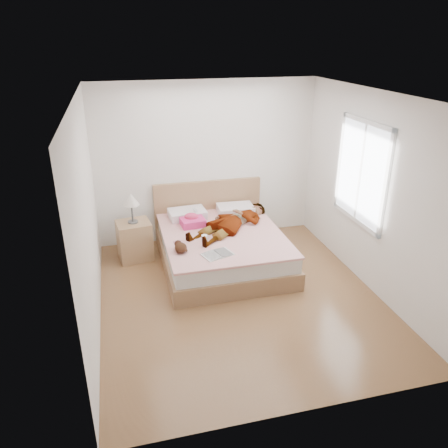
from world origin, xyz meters
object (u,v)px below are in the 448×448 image
object	(u,v)px
bed	(221,245)
plush_toy	(180,247)
towel	(193,221)
woman	(232,219)
phone	(195,210)
coffee_mug	(205,238)
nightstand	(134,237)
magazine	(218,254)

from	to	relation	value
bed	plush_toy	size ratio (longest dim) A/B	7.78
bed	towel	world-z (taller)	bed
woman	bed	bearing A→B (deg)	-94.86
towel	plush_toy	distance (m)	0.89
bed	phone	bearing A→B (deg)	118.37
phone	plush_toy	xyz separation A→B (m)	(-0.41, -1.07, -0.09)
coffee_mug	towel	bearing A→B (deg)	96.39
woman	nightstand	xyz separation A→B (m)	(-1.48, 0.29, -0.27)
woman	coffee_mug	xyz separation A→B (m)	(-0.52, -0.43, -0.07)
magazine	woman	bearing A→B (deg)	63.31
towel	plush_toy	bearing A→B (deg)	-111.01
coffee_mug	nightstand	distance (m)	1.21
woman	towel	size ratio (longest dim) A/B	4.37
towel	magazine	bearing A→B (deg)	-81.91
towel	woman	bearing A→B (deg)	-15.50
woman	bed	distance (m)	0.43
magazine	nightstand	size ratio (longest dim) A/B	0.43
towel	magazine	world-z (taller)	towel
phone	magazine	bearing A→B (deg)	-124.86
towel	plush_toy	world-z (taller)	towel
phone	coffee_mug	world-z (taller)	phone
coffee_mug	plush_toy	distance (m)	0.45
bed	towel	xyz separation A→B (m)	(-0.38, 0.30, 0.31)
woman	bed	xyz separation A→B (m)	(-0.21, -0.14, -0.35)
bed	coffee_mug	distance (m)	0.51
nightstand	plush_toy	bearing A→B (deg)	-59.07
phone	towel	xyz separation A→B (m)	(-0.09, -0.24, -0.09)
magazine	nightstand	world-z (taller)	nightstand
nightstand	phone	bearing A→B (deg)	6.64
phone	coffee_mug	bearing A→B (deg)	-129.04
bed	towel	bearing A→B (deg)	141.62
phone	woman	bearing A→B (deg)	-76.21
coffee_mug	magazine	bearing A→B (deg)	-79.68
woman	phone	bearing A→B (deg)	-166.21
woman	magazine	size ratio (longest dim) A/B	3.66
phone	magazine	xyz separation A→B (m)	(0.06, -1.28, -0.15)
towel	nightstand	distance (m)	0.93
phone	towel	world-z (taller)	towel
towel	coffee_mug	distance (m)	0.59
phone	plush_toy	size ratio (longest dim) A/B	0.32
plush_toy	nightstand	xyz separation A→B (m)	(-0.57, 0.95, -0.23)
towel	nightstand	size ratio (longest dim) A/B	0.36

